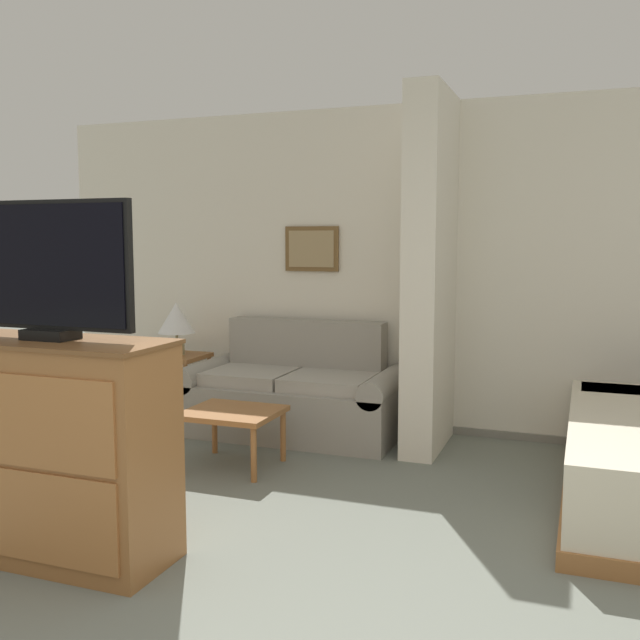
# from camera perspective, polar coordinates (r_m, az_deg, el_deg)

# --- Properties ---
(wall_back) EXTENTS (7.49, 0.16, 2.60)m
(wall_back) POSITION_cam_1_polar(r_m,az_deg,el_deg) (5.69, 12.78, 3.81)
(wall_back) COLOR silver
(wall_back) RESTS_ON ground_plane
(wall_partition_pillar) EXTENTS (0.24, 0.85, 2.60)m
(wall_partition_pillar) POSITION_cam_1_polar(r_m,az_deg,el_deg) (5.26, 8.81, 3.75)
(wall_partition_pillar) COLOR silver
(wall_partition_pillar) RESTS_ON ground_plane
(couch) EXTENTS (1.72, 0.84, 0.88)m
(couch) POSITION_cam_1_polar(r_m,az_deg,el_deg) (5.72, -2.10, -5.98)
(couch) COLOR gray
(couch) RESTS_ON ground_plane
(coffee_table) EXTENTS (0.62, 0.55, 0.39)m
(coffee_table) POSITION_cam_1_polar(r_m,az_deg,el_deg) (4.90, -7.01, -7.71)
(coffee_table) COLOR #996033
(coffee_table) RESTS_ON ground_plane
(side_table) EXTENTS (0.46, 0.46, 0.57)m
(side_table) POSITION_cam_1_polar(r_m,az_deg,el_deg) (6.22, -11.34, -3.58)
(side_table) COLOR #996033
(side_table) RESTS_ON ground_plane
(table_lamp) EXTENTS (0.32, 0.32, 0.45)m
(table_lamp) POSITION_cam_1_polar(r_m,az_deg,el_deg) (6.16, -11.42, 0.01)
(table_lamp) COLOR tan
(table_lamp) RESTS_ON side_table
(tv_dresser) EXTENTS (1.17, 0.49, 1.07)m
(tv_dresser) POSITION_cam_1_polar(r_m,az_deg,el_deg) (3.71, -20.44, -9.67)
(tv_dresser) COLOR #996033
(tv_dresser) RESTS_ON ground_plane
(tv) EXTENTS (0.92, 0.16, 0.65)m
(tv) POSITION_cam_1_polar(r_m,az_deg,el_deg) (3.58, -20.97, 3.77)
(tv) COLOR black
(tv) RESTS_ON tv_dresser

